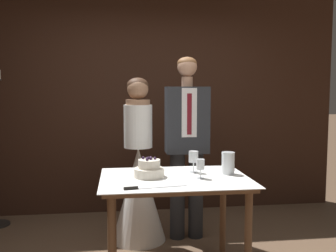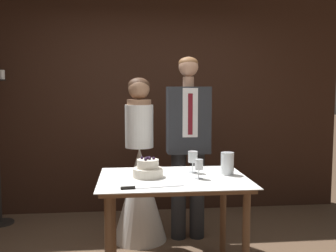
% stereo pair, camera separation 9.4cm
% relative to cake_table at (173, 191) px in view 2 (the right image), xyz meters
% --- Properties ---
extents(wall_back, '(4.83, 0.12, 2.89)m').
position_rel_cake_table_xyz_m(wall_back, '(-0.09, 1.80, 0.73)').
color(wall_back, '#382116').
rests_on(wall_back, ground_plane).
extents(cake_table, '(1.16, 0.85, 0.82)m').
position_rel_cake_table_xyz_m(cake_table, '(0.00, 0.00, 0.00)').
color(cake_table, brown).
rests_on(cake_table, ground_plane).
extents(tiered_cake, '(0.24, 0.24, 0.16)m').
position_rel_cake_table_xyz_m(tiered_cake, '(-0.20, 0.04, 0.17)').
color(tiered_cake, silver).
rests_on(tiered_cake, cake_table).
extents(cake_knife, '(0.45, 0.08, 0.02)m').
position_rel_cake_table_xyz_m(cake_knife, '(-0.27, -0.31, 0.11)').
color(cake_knife, silver).
rests_on(cake_knife, cake_table).
extents(wine_glass_near, '(0.07, 0.07, 0.15)m').
position_rel_cake_table_xyz_m(wine_glass_near, '(0.19, -0.06, 0.21)').
color(wine_glass_near, silver).
rests_on(wine_glass_near, cake_table).
extents(wine_glass_middle, '(0.08, 0.08, 0.18)m').
position_rel_cake_table_xyz_m(wine_glass_middle, '(0.18, 0.16, 0.24)').
color(wine_glass_middle, silver).
rests_on(wine_glass_middle, cake_table).
extents(hurricane_candle, '(0.11, 0.11, 0.18)m').
position_rel_cake_table_xyz_m(hurricane_candle, '(0.45, 0.06, 0.19)').
color(hurricane_candle, silver).
rests_on(hurricane_candle, cake_table).
extents(bride, '(0.54, 0.54, 1.63)m').
position_rel_cake_table_xyz_m(bride, '(-0.24, 0.81, -0.11)').
color(bride, white).
rests_on(bride, ground_plane).
extents(groom, '(0.42, 0.25, 1.84)m').
position_rel_cake_table_xyz_m(groom, '(0.24, 0.80, 0.30)').
color(groom, '#282B30').
rests_on(groom, ground_plane).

